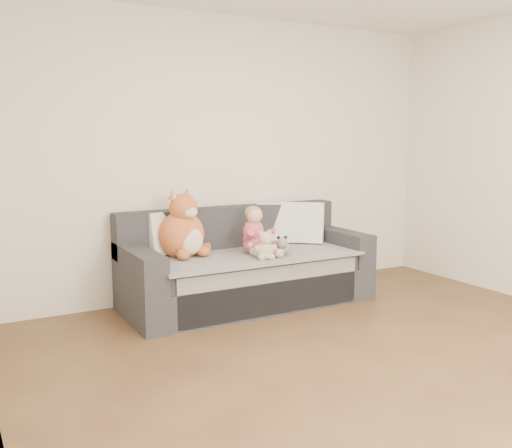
{
  "coord_description": "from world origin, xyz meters",
  "views": [
    {
      "loc": [
        -2.43,
        -2.36,
        1.48
      ],
      "look_at": [
        -0.07,
        1.87,
        0.75
      ],
      "focal_mm": 40.0,
      "sensor_mm": 36.0,
      "label": 1
    }
  ],
  "objects": [
    {
      "name": "cushion_left",
      "position": [
        -0.7,
        2.31,
        0.66
      ],
      "size": [
        0.44,
        0.26,
        0.39
      ],
      "rotation": [
        0.0,
        0.0,
        0.21
      ],
      "color": "white",
      "rests_on": "sofa"
    },
    {
      "name": "cushion_right_front",
      "position": [
        0.61,
        2.2,
        0.67
      ],
      "size": [
        0.45,
        0.43,
        0.41
      ],
      "rotation": [
        0.0,
        0.0,
        -0.71
      ],
      "color": "white",
      "rests_on": "sofa"
    },
    {
      "name": "toddler",
      "position": [
        -0.03,
        1.94,
        0.65
      ],
      "size": [
        0.3,
        0.43,
        0.43
      ],
      "rotation": [
        0.0,
        0.0,
        0.07
      ],
      "color": "#C44569",
      "rests_on": "sofa"
    },
    {
      "name": "room_shell",
      "position": [
        0.0,
        0.42,
        1.3
      ],
      "size": [
        5.0,
        5.0,
        5.0
      ],
      "color": "brown",
      "rests_on": "ground"
    },
    {
      "name": "plush_cow",
      "position": [
        0.11,
        1.76,
        0.55
      ],
      "size": [
        0.16,
        0.23,
        0.19
      ],
      "rotation": [
        0.0,
        0.0,
        -0.38
      ],
      "color": "white",
      "rests_on": "sofa"
    },
    {
      "name": "sippy_cup",
      "position": [
        0.09,
        1.74,
        0.53
      ],
      "size": [
        0.1,
        0.07,
        0.11
      ],
      "rotation": [
        0.0,
        0.0,
        -0.18
      ],
      "color": "#423288",
      "rests_on": "sofa"
    },
    {
      "name": "teddy_bear",
      "position": [
        -0.07,
        1.71,
        0.57
      ],
      "size": [
        0.19,
        0.15,
        0.25
      ],
      "rotation": [
        0.0,
        0.0,
        -0.27
      ],
      "color": "#CCB68D",
      "rests_on": "sofa"
    },
    {
      "name": "plush_cat",
      "position": [
        -0.63,
        2.16,
        0.7
      ],
      "size": [
        0.49,
        0.47,
        0.61
      ],
      "rotation": [
        0.0,
        0.0,
        0.25
      ],
      "color": "#AB4B26",
      "rests_on": "sofa"
    },
    {
      "name": "cushion_right_back",
      "position": [
        0.42,
        2.31,
        0.67
      ],
      "size": [
        0.47,
        0.36,
        0.4
      ],
      "rotation": [
        0.0,
        0.0,
        -0.45
      ],
      "color": "white",
      "rests_on": "sofa"
    },
    {
      "name": "sofa",
      "position": [
        -0.07,
        2.06,
        0.31
      ],
      "size": [
        2.2,
        0.94,
        0.85
      ],
      "color": "#27272C",
      "rests_on": "ground"
    }
  ]
}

